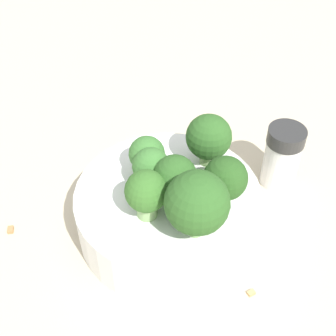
% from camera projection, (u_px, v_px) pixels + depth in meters
% --- Properties ---
extents(ground_plane, '(3.00, 3.00, 0.00)m').
position_uv_depth(ground_plane, '(168.00, 228.00, 0.50)').
color(ground_plane, beige).
extents(bowl, '(0.19, 0.19, 0.05)m').
position_uv_depth(bowl, '(168.00, 211.00, 0.48)').
color(bowl, white).
rests_on(bowl, ground_plane).
extents(broccoli_floret_0, '(0.04, 0.04, 0.05)m').
position_uv_depth(broccoli_floret_0, '(225.00, 179.00, 0.44)').
color(broccoli_floret_0, '#84AD66').
rests_on(broccoli_floret_0, bowl).
extents(broccoli_floret_1, '(0.04, 0.04, 0.05)m').
position_uv_depth(broccoli_floret_1, '(174.00, 178.00, 0.43)').
color(broccoli_floret_1, '#8EB770').
rests_on(broccoli_floret_1, bowl).
extents(broccoli_floret_2, '(0.05, 0.05, 0.06)m').
position_uv_depth(broccoli_floret_2, '(209.00, 138.00, 0.47)').
color(broccoli_floret_2, '#7A9E5B').
rests_on(broccoli_floret_2, bowl).
extents(broccoli_floret_3, '(0.06, 0.06, 0.07)m').
position_uv_depth(broccoli_floret_3, '(197.00, 203.00, 0.40)').
color(broccoli_floret_3, '#84AD66').
rests_on(broccoli_floret_3, bowl).
extents(broccoli_floret_4, '(0.04, 0.04, 0.04)m').
position_uv_depth(broccoli_floret_4, '(149.00, 154.00, 0.47)').
color(broccoli_floret_4, '#8EB770').
rests_on(broccoli_floret_4, bowl).
extents(broccoli_floret_5, '(0.04, 0.04, 0.05)m').
position_uv_depth(broccoli_floret_5, '(151.00, 168.00, 0.45)').
color(broccoli_floret_5, '#7A9E5B').
rests_on(broccoli_floret_5, bowl).
extents(broccoli_floret_6, '(0.04, 0.04, 0.05)m').
position_uv_depth(broccoli_floret_6, '(146.00, 193.00, 0.42)').
color(broccoli_floret_6, '#8EB770').
rests_on(broccoli_floret_6, bowl).
extents(pepper_shaker, '(0.04, 0.04, 0.08)m').
position_uv_depth(pepper_shaker, '(282.00, 156.00, 0.52)').
color(pepper_shaker, silver).
rests_on(pepper_shaker, ground_plane).
extents(almond_crumb_0, '(0.01, 0.01, 0.01)m').
position_uv_depth(almond_crumb_0, '(10.00, 229.00, 0.49)').
color(almond_crumb_0, '#AD7F4C').
rests_on(almond_crumb_0, ground_plane).
extents(almond_crumb_1, '(0.01, 0.01, 0.01)m').
position_uv_depth(almond_crumb_1, '(251.00, 292.00, 0.44)').
color(almond_crumb_1, tan).
rests_on(almond_crumb_1, ground_plane).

